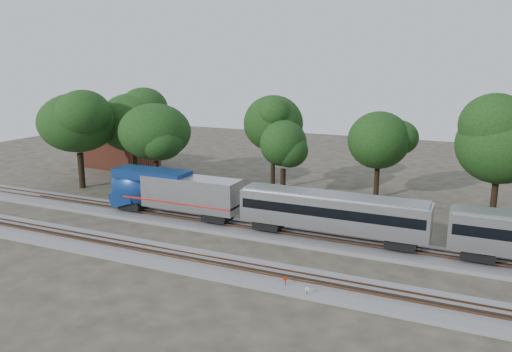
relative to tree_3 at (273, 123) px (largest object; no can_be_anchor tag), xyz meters
The scene contains 14 objects.
ground 26.50m from the tree_3, 72.03° to the right, with size 160.00×160.00×0.00m, color #383328.
track_far 21.25m from the tree_3, 66.50° to the right, with size 160.00×5.00×0.73m.
track_near 30.05m from the tree_3, 74.50° to the right, with size 160.00×5.00×0.73m.
switch_stand_red 33.02m from the tree_3, 65.72° to the right, with size 0.34×0.16×1.13m.
switch_stand_white 34.67m from the tree_3, 63.08° to the right, with size 0.31×0.11×1.00m.
switch_lever 33.93m from the tree_3, 65.17° to the right, with size 0.50×0.30×0.30m, color #512D19.
brick_building 31.13m from the tree_3, behind, with size 12.17×9.21×5.47m.
tree_0 27.31m from the tree_3, 157.87° to the right, with size 9.49×9.49×13.39m.
tree_1 21.44m from the tree_3, behind, with size 8.95×8.95×12.62m.
tree_2 16.04m from the tree_3, 145.76° to the right, with size 8.73×8.73×12.30m.
tree_3 is the anchor object (origin of this frame).
tree_4 5.24m from the tree_3, 51.52° to the right, with size 7.48×7.48×10.54m.
tree_5 14.36m from the tree_3, ahead, with size 7.90×7.90×11.13m.
tree_6 28.35m from the tree_3, ahead, with size 8.96×8.96×12.63m.
Camera 1 is at (18.40, -39.66, 17.61)m, focal length 35.00 mm.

